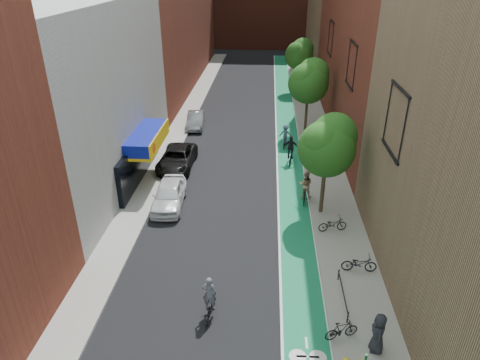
% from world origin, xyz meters
% --- Properties ---
extents(ground, '(160.00, 160.00, 0.00)m').
position_xyz_m(ground, '(0.00, 0.00, 0.00)').
color(ground, black).
rests_on(ground, ground).
extents(bike_lane, '(2.00, 68.00, 0.01)m').
position_xyz_m(bike_lane, '(4.00, 26.00, 0.01)').
color(bike_lane, '#157954').
rests_on(bike_lane, ground).
extents(sidewalk_left, '(2.00, 68.00, 0.15)m').
position_xyz_m(sidewalk_left, '(-6.00, 26.00, 0.07)').
color(sidewalk_left, gray).
rests_on(sidewalk_left, ground).
extents(sidewalk_right, '(3.00, 68.00, 0.15)m').
position_xyz_m(sidewalk_right, '(6.50, 26.00, 0.07)').
color(sidewalk_right, gray).
rests_on(sidewalk_right, ground).
extents(building_left_white, '(8.00, 20.00, 12.00)m').
position_xyz_m(building_left_white, '(-11.00, 14.00, 6.00)').
color(building_left_white, silver).
rests_on(building_left_white, ground).
extents(building_right_mid_red, '(8.00, 28.00, 22.00)m').
position_xyz_m(building_right_mid_red, '(12.00, 26.00, 11.00)').
color(building_right_mid_red, maroon).
rests_on(building_right_mid_red, ground).
extents(building_right_far_tan, '(8.00, 20.00, 18.00)m').
position_xyz_m(building_right_far_tan, '(12.00, 50.00, 9.00)').
color(building_right_far_tan, '#8C6B4C').
rests_on(building_right_far_tan, ground).
extents(tree_near, '(3.40, 3.36, 6.42)m').
position_xyz_m(tree_near, '(5.65, 10.02, 4.66)').
color(tree_near, '#332619').
rests_on(tree_near, ground).
extents(tree_mid, '(3.55, 3.53, 6.74)m').
position_xyz_m(tree_mid, '(5.65, 24.02, 4.89)').
color(tree_mid, '#332619').
rests_on(tree_mid, ground).
extents(tree_far, '(3.30, 3.25, 6.21)m').
position_xyz_m(tree_far, '(5.65, 38.02, 4.50)').
color(tree_far, '#332619').
rests_on(tree_far, ground).
extents(parked_car_white, '(2.09, 4.71, 1.58)m').
position_xyz_m(parked_car_white, '(-3.98, 10.38, 0.79)').
color(parked_car_white, white).
rests_on(parked_car_white, ground).
extents(parked_car_black, '(2.52, 5.31, 1.46)m').
position_xyz_m(parked_car_black, '(-4.60, 16.06, 0.73)').
color(parked_car_black, black).
rests_on(parked_car_black, ground).
extents(parked_car_silver, '(1.82, 4.36, 1.40)m').
position_xyz_m(parked_car_silver, '(-4.60, 25.01, 0.70)').
color(parked_car_silver, gray).
rests_on(parked_car_silver, ground).
extents(cyclist_lead, '(0.71, 1.71, 2.07)m').
position_xyz_m(cyclist_lead, '(-0.17, 0.98, 0.71)').
color(cyclist_lead, black).
rests_on(cyclist_lead, ground).
extents(cyclist_lane_near, '(0.99, 1.54, 2.18)m').
position_xyz_m(cyclist_lane_near, '(4.70, 11.39, 0.99)').
color(cyclist_lane_near, black).
rests_on(cyclist_lane_near, ground).
extents(cyclist_lane_mid, '(1.15, 1.72, 2.22)m').
position_xyz_m(cyclist_lane_mid, '(4.01, 17.44, 0.88)').
color(cyclist_lane_mid, black).
rests_on(cyclist_lane_mid, ground).
extents(cyclist_lane_far, '(1.15, 1.59, 1.98)m').
position_xyz_m(cyclist_lane_far, '(3.69, 20.58, 0.90)').
color(cyclist_lane_far, black).
rests_on(cyclist_lane_far, ground).
extents(parked_bike_near, '(1.76, 0.63, 0.92)m').
position_xyz_m(parked_bike_near, '(6.90, 4.33, 0.61)').
color(parked_bike_near, black).
rests_on(parked_bike_near, sidewalk_right).
extents(parked_bike_mid, '(1.54, 0.89, 0.89)m').
position_xyz_m(parked_bike_mid, '(5.40, -0.07, 0.60)').
color(parked_bike_mid, black).
rests_on(parked_bike_mid, sidewalk_right).
extents(parked_bike_far, '(1.77, 0.93, 0.88)m').
position_xyz_m(parked_bike_far, '(6.04, 7.88, 0.59)').
color(parked_bike_far, black).
rests_on(parked_bike_far, sidewalk_right).
extents(pedestrian, '(0.65, 0.93, 1.82)m').
position_xyz_m(pedestrian, '(6.70, -0.59, 1.06)').
color(pedestrian, black).
rests_on(pedestrian, sidewalk_right).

